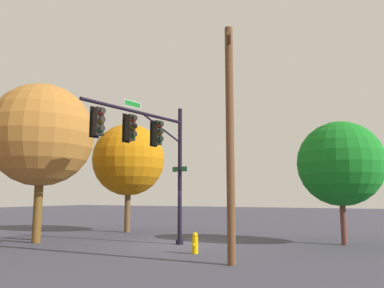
# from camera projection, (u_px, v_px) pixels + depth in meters

# --- Properties ---
(ground_plane) EXTENTS (120.00, 120.00, 0.00)m
(ground_plane) POSITION_uv_depth(u_px,v_px,m) (180.00, 244.00, 17.84)
(ground_plane) COLOR #3D3D4B
(signal_pole_assembly) EXTENTS (5.93, 1.72, 6.53)m
(signal_pole_assembly) POSITION_uv_depth(u_px,v_px,m) (147.00, 142.00, 16.63)
(signal_pole_assembly) COLOR black
(signal_pole_assembly) RESTS_ON ground_plane
(utility_pole) EXTENTS (1.73, 0.74, 8.24)m
(utility_pole) POSITION_uv_depth(u_px,v_px,m) (230.00, 138.00, 13.03)
(utility_pole) COLOR brown
(utility_pole) RESTS_ON ground_plane
(fire_hydrant) EXTENTS (0.33, 0.24, 0.83)m
(fire_hydrant) POSITION_uv_depth(u_px,v_px,m) (195.00, 243.00, 14.96)
(fire_hydrant) COLOR #E7B406
(fire_hydrant) RESTS_ON ground_plane
(tree_near) EXTENTS (5.16, 5.16, 7.90)m
(tree_near) POSITION_uv_depth(u_px,v_px,m) (42.00, 135.00, 19.09)
(tree_near) COLOR brown
(tree_near) RESTS_ON ground_plane
(tree_mid) EXTENTS (4.05, 4.05, 5.83)m
(tree_mid) POSITION_uv_depth(u_px,v_px,m) (340.00, 164.00, 18.15)
(tree_mid) COLOR brown
(tree_mid) RESTS_ON ground_plane
(tree_far) EXTENTS (4.61, 4.61, 6.89)m
(tree_far) POSITION_uv_depth(u_px,v_px,m) (129.00, 160.00, 24.41)
(tree_far) COLOR brown
(tree_far) RESTS_ON ground_plane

